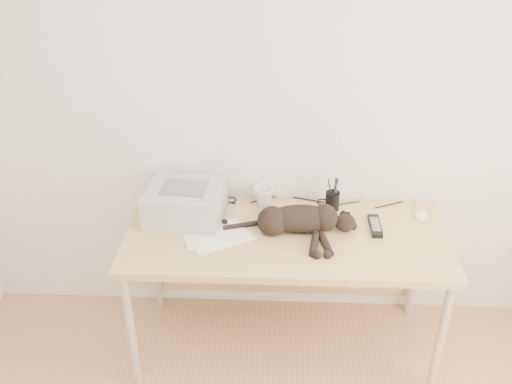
{
  "coord_description": "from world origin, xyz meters",
  "views": [
    {
      "loc": [
        -0.05,
        -0.96,
        2.33
      ],
      "look_at": [
        -0.15,
        1.34,
        1.01
      ],
      "focal_mm": 40.0,
      "sensor_mm": 36.0,
      "label": 1
    }
  ],
  "objects_px": {
    "printer": "(186,203)",
    "desk": "(285,246)",
    "mouse": "(421,213)",
    "pen_cup": "(332,200)",
    "mug": "(264,196)",
    "cat": "(296,221)"
  },
  "relations": [
    {
      "from": "printer",
      "to": "desk",
      "type": "bearing_deg",
      "value": -5.37
    },
    {
      "from": "mouse",
      "to": "desk",
      "type": "bearing_deg",
      "value": -151.02
    },
    {
      "from": "pen_cup",
      "to": "mouse",
      "type": "distance_m",
      "value": 0.46
    },
    {
      "from": "printer",
      "to": "mouse",
      "type": "xyz_separation_m",
      "value": [
        1.22,
        0.07,
        -0.07
      ]
    },
    {
      "from": "mug",
      "to": "desk",
      "type": "bearing_deg",
      "value": -58.27
    },
    {
      "from": "printer",
      "to": "pen_cup",
      "type": "relative_size",
      "value": 2.17
    },
    {
      "from": "printer",
      "to": "cat",
      "type": "bearing_deg",
      "value": -11.22
    },
    {
      "from": "mug",
      "to": "pen_cup",
      "type": "relative_size",
      "value": 0.59
    },
    {
      "from": "printer",
      "to": "cat",
      "type": "height_order",
      "value": "printer"
    },
    {
      "from": "mug",
      "to": "mouse",
      "type": "distance_m",
      "value": 0.83
    },
    {
      "from": "desk",
      "to": "pen_cup",
      "type": "bearing_deg",
      "value": 33.76
    },
    {
      "from": "desk",
      "to": "printer",
      "type": "relative_size",
      "value": 3.89
    },
    {
      "from": "mug",
      "to": "printer",
      "type": "bearing_deg",
      "value": -160.01
    },
    {
      "from": "pen_cup",
      "to": "mouse",
      "type": "xyz_separation_m",
      "value": [
        0.46,
        -0.05,
        -0.04
      ]
    },
    {
      "from": "desk",
      "to": "mug",
      "type": "height_order",
      "value": "mug"
    },
    {
      "from": "desk",
      "to": "mug",
      "type": "distance_m",
      "value": 0.29
    },
    {
      "from": "desk",
      "to": "pen_cup",
      "type": "xyz_separation_m",
      "value": [
        0.24,
        0.16,
        0.19
      ]
    },
    {
      "from": "desk",
      "to": "mouse",
      "type": "xyz_separation_m",
      "value": [
        0.7,
        0.11,
        0.15
      ]
    },
    {
      "from": "printer",
      "to": "mouse",
      "type": "relative_size",
      "value": 3.75
    },
    {
      "from": "mug",
      "to": "pen_cup",
      "type": "bearing_deg",
      "value": -4.9
    },
    {
      "from": "desk",
      "to": "cat",
      "type": "height_order",
      "value": "cat"
    },
    {
      "from": "cat",
      "to": "mug",
      "type": "relative_size",
      "value": 6.02
    }
  ]
}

